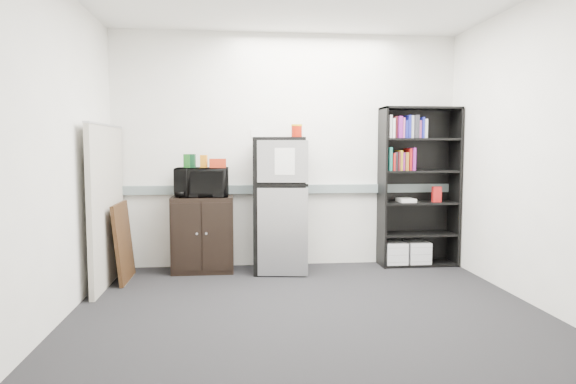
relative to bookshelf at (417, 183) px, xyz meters
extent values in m
plane|color=black|center=(-1.51, -1.57, -0.97)|extent=(4.00, 4.00, 0.00)
cube|color=white|center=(-1.51, 0.18, 0.38)|extent=(4.00, 0.02, 2.70)
cube|color=white|center=(0.49, -1.57, 0.38)|extent=(0.02, 3.50, 2.70)
cube|color=white|center=(-3.51, -1.57, 0.38)|extent=(0.02, 3.50, 2.70)
cube|color=slate|center=(-1.51, 0.15, -0.07)|extent=(3.92, 0.05, 0.10)
cube|color=white|center=(-1.86, 0.18, 0.58)|extent=(0.14, 0.00, 0.10)
cube|color=black|center=(-0.41, -0.01, -0.05)|extent=(0.02, 0.34, 1.85)
cube|color=black|center=(0.46, -0.01, -0.05)|extent=(0.02, 0.34, 1.85)
cube|color=black|center=(0.02, 0.16, -0.05)|extent=(0.90, 0.02, 1.85)
cube|color=black|center=(0.02, -0.01, 0.87)|extent=(0.90, 0.34, 0.02)
cube|color=black|center=(0.02, -0.01, -0.95)|extent=(0.85, 0.32, 0.03)
cube|color=black|center=(0.02, -0.01, -0.60)|extent=(0.85, 0.32, 0.03)
cube|color=black|center=(0.02, -0.01, -0.23)|extent=(0.85, 0.32, 0.02)
cube|color=black|center=(0.02, -0.01, 0.14)|extent=(0.85, 0.32, 0.02)
cube|color=black|center=(0.02, -0.01, 0.51)|extent=(0.85, 0.32, 0.02)
cube|color=silver|center=(-0.26, -0.02, -0.81)|extent=(0.25, 0.30, 0.25)
cube|color=silver|center=(0.02, -0.02, -0.81)|extent=(0.25, 0.30, 0.25)
cube|color=#A9A196|center=(-3.41, -0.49, -0.17)|extent=(0.05, 1.30, 1.60)
cube|color=#B2B2B7|center=(-3.41, -0.49, 0.64)|extent=(0.06, 1.30, 0.02)
cube|color=black|center=(-2.48, -0.06, -0.55)|extent=(0.68, 0.42, 0.84)
cube|color=black|center=(-2.64, -0.28, -0.55)|extent=(0.31, 0.01, 0.74)
cube|color=black|center=(-2.32, -0.28, -0.55)|extent=(0.31, 0.01, 0.74)
cylinder|color=#B2B2B7|center=(-2.53, -0.29, -0.51)|extent=(0.02, 0.02, 0.02)
cylinder|color=#B2B2B7|center=(-2.43, -0.29, -0.51)|extent=(0.02, 0.02, 0.02)
imported|color=black|center=(-2.48, -0.08, 0.03)|extent=(0.58, 0.39, 0.32)
cube|color=#1A5D1D|center=(-2.64, -0.05, 0.27)|extent=(0.08, 0.07, 0.15)
cube|color=#0B341A|center=(-2.59, -0.05, 0.27)|extent=(0.08, 0.06, 0.15)
cube|color=orange|center=(-2.46, -0.05, 0.26)|extent=(0.08, 0.07, 0.14)
cube|color=#B72B12|center=(-2.30, -0.10, 0.24)|extent=(0.18, 0.10, 0.10)
cube|color=black|center=(-1.62, -0.14, -0.23)|extent=(0.63, 0.63, 1.48)
cube|color=#ADADB2|center=(-1.62, -0.43, 0.27)|extent=(0.54, 0.09, 0.44)
cube|color=#ADADB2|center=(-1.62, -0.43, -0.48)|extent=(0.54, 0.09, 0.95)
cube|color=black|center=(-1.62, -0.44, 0.02)|extent=(0.54, 0.07, 0.03)
cube|color=white|center=(-1.60, -0.44, 0.27)|extent=(0.21, 0.03, 0.28)
cube|color=black|center=(-1.62, -0.14, 0.52)|extent=(0.63, 0.63, 0.02)
cylinder|color=#A21707|center=(-1.42, -0.02, 0.60)|extent=(0.12, 0.12, 0.15)
cylinder|color=gold|center=(-1.42, -0.02, 0.68)|extent=(0.12, 0.12, 0.02)
cube|color=black|center=(-3.28, -0.39, -0.56)|extent=(0.11, 0.63, 0.81)
cube|color=beige|center=(-3.26, -0.39, -0.56)|extent=(0.07, 0.54, 0.69)
camera|label=1|loc=(-2.11, -5.80, 0.42)|focal=32.00mm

